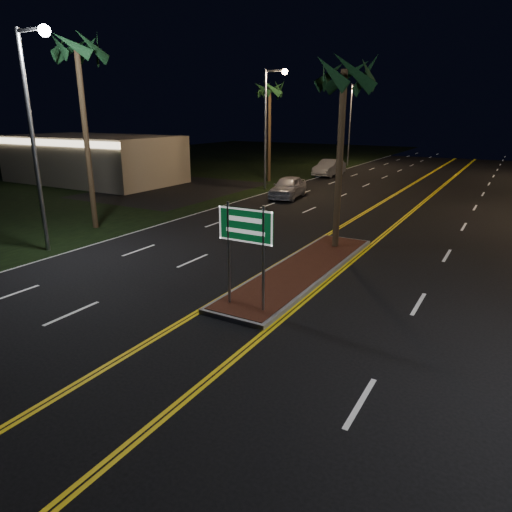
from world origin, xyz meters
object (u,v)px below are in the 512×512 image
Objects in this scene: commercial_building at (94,159)px; streetlight_left_near at (36,117)px; streetlight_left_far at (354,115)px; car_far at (329,166)px; palm_left_near at (77,50)px; highway_sign at (246,235)px; palm_left_far at (270,90)px; median_island at (303,270)px; palm_median at (344,75)px; streetlight_left_mid at (270,116)px; car_near at (288,185)px.

streetlight_left_near is (15.39, -15.99, 3.65)m from commercial_building.
car_far is at bearing -83.49° from streetlight_left_far.
car_far is (3.00, 26.24, -7.77)m from palm_left_near.
palm_left_near is (-12.50, 5.20, 6.28)m from highway_sign.
palm_left_near is 1.11× the size of palm_left_far.
commercial_building is (-26.00, 12.99, 1.92)m from median_island.
streetlight_left_near is 12.55m from palm_median.
car_far is (1.11, -9.76, -4.74)m from streetlight_left_far.
palm_median reaches higher than car_far.
car_far is at bearing 87.89° from streetlight_left_near.
streetlight_left_near and streetlight_left_mid have the same top height.
streetlight_left_near is 1.00× the size of streetlight_left_far.
palm_median is at bearing 90.00° from highway_sign.
streetlight_left_near is at bearing -148.51° from palm_median.
palm_median is 26.35m from car_far.
palm_median is (26.00, -9.49, 5.27)m from commercial_building.
commercial_building is 1.81× the size of palm_median.
streetlight_left_far is (15.39, 24.01, 3.65)m from commercial_building.
car_near is 13.07m from car_far.
car_far reaches higher than median_island.
palm_left_near reaches higher than streetlight_left_far.
streetlight_left_far is at bearing 89.32° from car_near.
streetlight_left_near is at bearing -90.00° from streetlight_left_far.
palm_median reaches higher than median_island.
commercial_building is 1.67× the size of streetlight_left_near.
commercial_building is at bearing -137.26° from car_far.
streetlight_left_far is 1.68× the size of car_near.
highway_sign is 9.11m from palm_median.
car_near is (4.87, 13.31, -7.79)m from palm_left_near.
highway_sign is at bearing -90.00° from median_island.
car_far is at bearing 40.82° from commercial_building.
streetlight_left_near is at bearing 173.53° from highway_sign.
palm_median is 12.82m from palm_left_near.
palm_left_far is at bearing 116.92° from highway_sign.
streetlight_left_near reaches higher than median_island.
streetlight_left_near reaches higher than highway_sign.
car_far is (-9.50, 31.45, -1.49)m from highway_sign.
car_near is 0.98× the size of car_far.
highway_sign is 0.39× the size of palm_median.
car_near is at bearing -79.87° from car_far.
streetlight_left_far is at bearing 107.58° from palm_median.
car_far is (-9.50, 27.24, 0.83)m from median_island.
streetlight_left_mid is at bearing -61.33° from palm_left_far.
commercial_building is 1.53× the size of palm_left_near.
streetlight_left_far is at bearing 90.00° from streetlight_left_near.
median_island is 28.86m from car_far.
palm_median is (10.61, 6.50, 1.62)m from streetlight_left_near.
median_island is at bearing 15.78° from streetlight_left_near.
palm_left_near is at bearing 175.43° from median_island.
highway_sign is (0.00, -4.20, 2.32)m from median_island.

